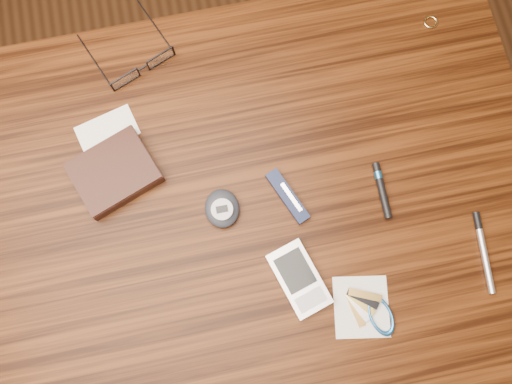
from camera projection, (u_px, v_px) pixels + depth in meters
ground at (244, 254)px, 1.51m from camera, size 3.80×3.80×0.00m
desk at (235, 218)px, 0.88m from camera, size 1.00×0.70×0.75m
wallet_and_card at (114, 171)px, 0.78m from camera, size 0.15×0.18×0.03m
eyeglasses at (141, 66)px, 0.82m from camera, size 0.16×0.16×0.03m
gold_ring at (430, 22)px, 0.85m from camera, size 0.02×0.02×0.00m
pda_phone at (299, 279)px, 0.75m from camera, size 0.09×0.12×0.02m
pedometer at (222, 208)px, 0.77m from camera, size 0.05×0.06×0.03m
notepad_keys at (371, 311)px, 0.74m from camera, size 0.10×0.10×0.01m
pocket_knife at (288, 196)px, 0.78m from camera, size 0.05×0.09×0.01m
silver_pen at (483, 246)px, 0.76m from camera, size 0.02×0.12×0.01m
black_blue_pen at (381, 189)px, 0.78m from camera, size 0.01×0.09×0.01m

